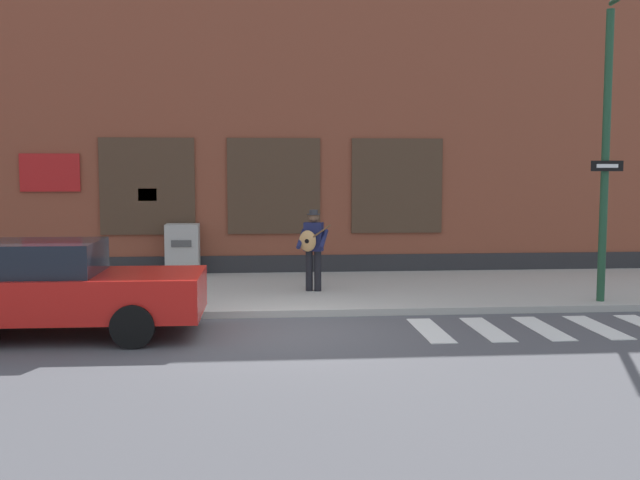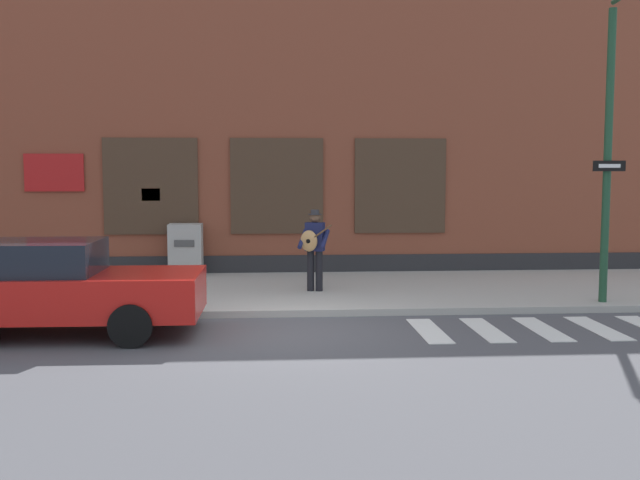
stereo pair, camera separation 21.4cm
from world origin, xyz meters
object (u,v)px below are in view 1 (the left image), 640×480
(red_car, at_px, (53,289))
(utility_box, at_px, (183,250))
(traffic_light, at_px, (628,91))
(busker, at_px, (313,245))

(red_car, distance_m, utility_box, 5.99)
(traffic_light, distance_m, utility_box, 10.26)
(red_car, relative_size, busker, 2.72)
(busker, relative_size, traffic_light, 0.30)
(traffic_light, bearing_deg, busker, 153.21)
(traffic_light, relative_size, utility_box, 4.59)
(red_car, relative_size, utility_box, 3.72)
(busker, height_order, traffic_light, traffic_light)
(busker, xyz_separation_m, traffic_light, (5.33, -2.69, 2.93))
(red_car, bearing_deg, busker, 37.10)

